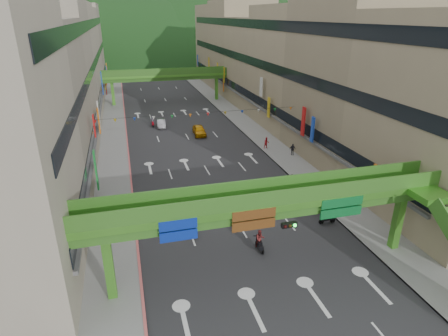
% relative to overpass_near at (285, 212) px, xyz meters
% --- Properties ---
extents(ground, '(320.00, 320.00, 0.00)m').
position_rel_overpass_near_xyz_m(ground, '(-0.93, -5.38, -5.21)').
color(ground, black).
rests_on(ground, ground).
extents(road_slab, '(18.00, 140.00, 0.02)m').
position_rel_overpass_near_xyz_m(road_slab, '(-0.93, 44.62, -5.20)').
color(road_slab, '#28282B').
rests_on(road_slab, ground).
extents(sidewalk_left, '(4.00, 140.00, 0.15)m').
position_rel_overpass_near_xyz_m(sidewalk_left, '(-11.93, 44.62, -5.13)').
color(sidewalk_left, gray).
rests_on(sidewalk_left, ground).
extents(sidewalk_right, '(4.00, 140.00, 0.15)m').
position_rel_overpass_near_xyz_m(sidewalk_right, '(10.07, 44.62, -5.13)').
color(sidewalk_right, gray).
rests_on(sidewalk_right, ground).
extents(curb_left, '(0.20, 140.00, 0.18)m').
position_rel_overpass_near_xyz_m(curb_left, '(-10.03, 44.62, -5.12)').
color(curb_left, '#CC5959').
rests_on(curb_left, ground).
extents(curb_right, '(0.20, 140.00, 0.18)m').
position_rel_overpass_near_xyz_m(curb_right, '(8.17, 44.62, -5.12)').
color(curb_right, gray).
rests_on(curb_right, ground).
extents(building_row_left, '(12.80, 95.00, 19.00)m').
position_rel_overpass_near_xyz_m(building_row_left, '(-19.86, 44.62, 4.25)').
color(building_row_left, '#9E937F').
rests_on(building_row_left, ground).
extents(building_row_right, '(12.80, 95.00, 19.00)m').
position_rel_overpass_near_xyz_m(building_row_right, '(18.00, 44.62, 4.25)').
color(building_row_right, gray).
rests_on(building_row_right, ground).
extents(overpass_near, '(28.00, 12.27, 7.10)m').
position_rel_overpass_near_xyz_m(overpass_near, '(0.00, 0.00, 0.00)').
color(overpass_near, '#4C9E2D').
rests_on(overpass_near, ground).
extents(overpass_far, '(28.00, 2.20, 7.10)m').
position_rel_overpass_near_xyz_m(overpass_far, '(-0.93, 59.62, 0.20)').
color(overpass_far, '#4C9E2D').
rests_on(overpass_far, ground).
extents(hill_left, '(168.00, 140.00, 112.00)m').
position_rel_overpass_near_xyz_m(hill_left, '(-15.93, 154.62, -5.21)').
color(hill_left, '#1C4419').
rests_on(hill_left, ground).
extents(hill_right, '(208.00, 176.00, 128.00)m').
position_rel_overpass_near_xyz_m(hill_right, '(24.07, 174.62, -5.21)').
color(hill_right, '#1C4419').
rests_on(hill_right, ground).
extents(bunting_string, '(26.00, 0.36, 0.47)m').
position_rel_overpass_near_xyz_m(bunting_string, '(-0.93, 24.62, 0.75)').
color(bunting_string, black).
rests_on(bunting_string, ground).
extents(scooter_rider_near, '(0.66, 1.60, 1.84)m').
position_rel_overpass_near_xyz_m(scooter_rider_near, '(-5.27, 6.86, -4.37)').
color(scooter_rider_near, black).
rests_on(scooter_rider_near, ground).
extents(scooter_rider_mid, '(0.82, 1.60, 1.87)m').
position_rel_overpass_near_xyz_m(scooter_rider_mid, '(-0.50, 3.18, -4.26)').
color(scooter_rider_mid, black).
rests_on(scooter_rider_mid, ground).
extents(scooter_rider_left, '(0.94, 1.60, 1.93)m').
position_rel_overpass_near_xyz_m(scooter_rider_left, '(-7.70, 11.17, -4.25)').
color(scooter_rider_left, gray).
rests_on(scooter_rider_left, ground).
extents(scooter_rider_far, '(0.74, 1.60, 1.86)m').
position_rel_overpass_near_xyz_m(scooter_rider_far, '(-5.57, 41.82, -4.28)').
color(scooter_rider_far, maroon).
rests_on(scooter_rider_far, ground).
extents(parked_scooter_row, '(1.60, 9.35, 1.08)m').
position_rel_overpass_near_xyz_m(parked_scooter_row, '(6.89, 9.93, -4.68)').
color(parked_scooter_row, black).
rests_on(parked_scooter_row, ground).
extents(car_silver, '(1.65, 3.97, 1.28)m').
position_rel_overpass_near_xyz_m(car_silver, '(-4.19, 41.00, -4.57)').
color(car_silver, '#A8A6AE').
rests_on(car_silver, ground).
extents(car_yellow, '(2.00, 4.55, 1.53)m').
position_rel_overpass_near_xyz_m(car_yellow, '(1.07, 34.98, -4.44)').
color(car_yellow, orange).
rests_on(car_yellow, ground).
extents(pedestrian_red, '(0.84, 0.69, 1.62)m').
position_rel_overpass_near_xyz_m(pedestrian_red, '(8.87, 25.92, -4.40)').
color(pedestrian_red, '#B0161B').
rests_on(pedestrian_red, ground).
extents(pedestrian_dark, '(0.97, 0.57, 1.56)m').
position_rel_overpass_near_xyz_m(pedestrian_dark, '(11.27, 22.55, -4.42)').
color(pedestrian_dark, black).
rests_on(pedestrian_dark, ground).
extents(pedestrian_blue, '(0.71, 0.46, 1.51)m').
position_rel_overpass_near_xyz_m(pedestrian_blue, '(11.27, 7.78, -4.45)').
color(pedestrian_blue, '#39465D').
rests_on(pedestrian_blue, ground).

